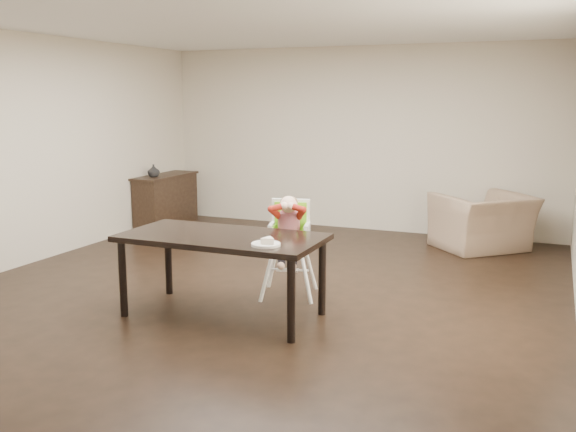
# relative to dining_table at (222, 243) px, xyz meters

# --- Properties ---
(ground) EXTENTS (7.00, 7.00, 0.00)m
(ground) POSITION_rel_dining_table_xyz_m (-0.03, 0.79, -0.67)
(ground) COLOR black
(ground) RESTS_ON ground
(room_walls) EXTENTS (6.02, 7.02, 2.71)m
(room_walls) POSITION_rel_dining_table_xyz_m (-0.03, 0.79, 1.18)
(room_walls) COLOR beige
(room_walls) RESTS_ON ground
(dining_table) EXTENTS (1.80, 0.90, 0.75)m
(dining_table) POSITION_rel_dining_table_xyz_m (0.00, 0.00, 0.00)
(dining_table) COLOR black
(dining_table) RESTS_ON ground
(high_chair) EXTENTS (0.52, 0.52, 1.01)m
(high_chair) POSITION_rel_dining_table_xyz_m (0.31, 0.81, 0.04)
(high_chair) COLOR white
(high_chair) RESTS_ON ground
(plate) EXTENTS (0.29, 0.29, 0.07)m
(plate) POSITION_rel_dining_table_xyz_m (0.55, -0.24, 0.10)
(plate) COLOR white
(plate) RESTS_ON dining_table
(armchair) EXTENTS (1.30, 1.28, 0.97)m
(armchair) POSITION_rel_dining_table_xyz_m (1.89, 3.59, -0.19)
(armchair) COLOR #94785E
(armchair) RESTS_ON ground
(sideboard) EXTENTS (0.44, 1.26, 0.79)m
(sideboard) POSITION_rel_dining_table_xyz_m (-2.81, 3.36, -0.27)
(sideboard) COLOR black
(sideboard) RESTS_ON ground
(vase) EXTENTS (0.22, 0.23, 0.18)m
(vase) POSITION_rel_dining_table_xyz_m (-2.81, 3.06, 0.21)
(vase) COLOR #99999E
(vase) RESTS_ON sideboard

